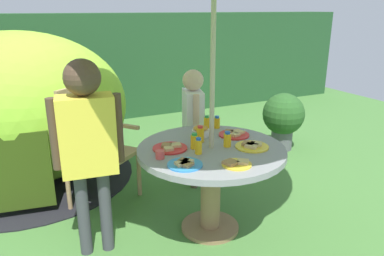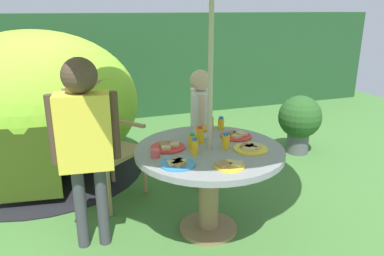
{
  "view_description": "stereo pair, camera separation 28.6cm",
  "coord_description": "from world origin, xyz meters",
  "px_view_note": "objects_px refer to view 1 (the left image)",
  "views": [
    {
      "loc": [
        -1.26,
        -2.26,
        1.69
      ],
      "look_at": [
        -0.07,
        0.19,
        0.8
      ],
      "focal_mm": 34.61,
      "sensor_mm": 36.0,
      "label": 1
    },
    {
      "loc": [
        -1.0,
        -2.37,
        1.69
      ],
      "look_at": [
        -0.07,
        0.19,
        0.8
      ],
      "focal_mm": 34.61,
      "sensor_mm": 36.0,
      "label": 2
    }
  ],
  "objects_px": {
    "juice_bottle_near_right": "(198,146)",
    "wooden_chair": "(93,140)",
    "child_in_yellow_shirt": "(87,135)",
    "plate_far_right": "(170,148)",
    "juice_bottle_mid_left": "(207,123)",
    "garden_table": "(211,166)",
    "plate_front_edge": "(185,164)",
    "snack_bowl": "(201,131)",
    "juice_bottle_back_edge": "(227,140)",
    "dome_tent": "(22,109)",
    "plate_center_back": "(236,164)",
    "plate_far_left": "(234,134)",
    "juice_bottle_near_left": "(194,141)",
    "juice_bottle_spot_a": "(217,122)",
    "child_in_white_shirt": "(193,114)",
    "plate_mid_right": "(252,146)",
    "juice_bottle_center_front": "(200,134)",
    "potted_plant": "(283,117)",
    "cup_near": "(160,155)"
  },
  "relations": [
    {
      "from": "potted_plant",
      "to": "plate_front_edge",
      "type": "relative_size",
      "value": 3.0
    },
    {
      "from": "garden_table",
      "to": "plate_center_back",
      "type": "height_order",
      "value": "plate_center_back"
    },
    {
      "from": "plate_center_back",
      "to": "plate_far_left",
      "type": "bearing_deg",
      "value": 59.24
    },
    {
      "from": "wooden_chair",
      "to": "plate_far_left",
      "type": "xyz_separation_m",
      "value": [
        1.01,
        -0.7,
        0.12
      ]
    },
    {
      "from": "plate_mid_right",
      "to": "child_in_yellow_shirt",
      "type": "bearing_deg",
      "value": 168.13
    },
    {
      "from": "wooden_chair",
      "to": "juice_bottle_near_left",
      "type": "xyz_separation_m",
      "value": [
        0.59,
        -0.82,
        0.16
      ]
    },
    {
      "from": "child_in_yellow_shirt",
      "to": "juice_bottle_spot_a",
      "type": "relative_size",
      "value": 12.95
    },
    {
      "from": "child_in_yellow_shirt",
      "to": "cup_near",
      "type": "height_order",
      "value": "child_in_yellow_shirt"
    },
    {
      "from": "juice_bottle_near_right",
      "to": "juice_bottle_mid_left",
      "type": "relative_size",
      "value": 1.06
    },
    {
      "from": "snack_bowl",
      "to": "plate_mid_right",
      "type": "height_order",
      "value": "snack_bowl"
    },
    {
      "from": "juice_bottle_center_front",
      "to": "juice_bottle_mid_left",
      "type": "height_order",
      "value": "juice_bottle_center_front"
    },
    {
      "from": "child_in_yellow_shirt",
      "to": "plate_far_right",
      "type": "height_order",
      "value": "child_in_yellow_shirt"
    },
    {
      "from": "wooden_chair",
      "to": "plate_center_back",
      "type": "bearing_deg",
      "value": -99.54
    },
    {
      "from": "plate_far_left",
      "to": "juice_bottle_center_front",
      "type": "relative_size",
      "value": 1.9
    },
    {
      "from": "snack_bowl",
      "to": "cup_near",
      "type": "relative_size",
      "value": 2.26
    },
    {
      "from": "plate_far_left",
      "to": "juice_bottle_near_right",
      "type": "bearing_deg",
      "value": -152.57
    },
    {
      "from": "snack_bowl",
      "to": "plate_front_edge",
      "type": "relative_size",
      "value": 0.61
    },
    {
      "from": "plate_center_back",
      "to": "plate_mid_right",
      "type": "bearing_deg",
      "value": 39.09
    },
    {
      "from": "dome_tent",
      "to": "snack_bowl",
      "type": "xyz_separation_m",
      "value": [
        1.28,
        -1.37,
        -0.0
      ]
    },
    {
      "from": "garden_table",
      "to": "plate_front_edge",
      "type": "distance_m",
      "value": 0.41
    },
    {
      "from": "garden_table",
      "to": "child_in_white_shirt",
      "type": "bearing_deg",
      "value": 73.79
    },
    {
      "from": "plate_far_right",
      "to": "juice_bottle_mid_left",
      "type": "xyz_separation_m",
      "value": [
        0.47,
        0.31,
        0.04
      ]
    },
    {
      "from": "juice_bottle_back_edge",
      "to": "plate_mid_right",
      "type": "bearing_deg",
      "value": -31.56
    },
    {
      "from": "juice_bottle_back_edge",
      "to": "dome_tent",
      "type": "bearing_deg",
      "value": 128.67
    },
    {
      "from": "snack_bowl",
      "to": "juice_bottle_back_edge",
      "type": "relative_size",
      "value": 1.21
    },
    {
      "from": "garden_table",
      "to": "snack_bowl",
      "type": "bearing_deg",
      "value": 79.32
    },
    {
      "from": "plate_center_back",
      "to": "juice_bottle_mid_left",
      "type": "relative_size",
      "value": 1.73
    },
    {
      "from": "child_in_white_shirt",
      "to": "juice_bottle_near_left",
      "type": "relative_size",
      "value": 9.67
    },
    {
      "from": "juice_bottle_mid_left",
      "to": "cup_near",
      "type": "relative_size",
      "value": 1.82
    },
    {
      "from": "plate_front_edge",
      "to": "plate_center_back",
      "type": "bearing_deg",
      "value": -25.2
    },
    {
      "from": "juice_bottle_near_left",
      "to": "snack_bowl",
      "type": "bearing_deg",
      "value": 53.71
    },
    {
      "from": "plate_far_left",
      "to": "juice_bottle_mid_left",
      "type": "height_order",
      "value": "juice_bottle_mid_left"
    },
    {
      "from": "child_in_white_shirt",
      "to": "plate_far_right",
      "type": "height_order",
      "value": "child_in_white_shirt"
    },
    {
      "from": "wooden_chair",
      "to": "snack_bowl",
      "type": "height_order",
      "value": "wooden_chair"
    },
    {
      "from": "child_in_white_shirt",
      "to": "plate_mid_right",
      "type": "bearing_deg",
      "value": 19.63
    },
    {
      "from": "plate_front_edge",
      "to": "cup_near",
      "type": "distance_m",
      "value": 0.21
    },
    {
      "from": "juice_bottle_mid_left",
      "to": "juice_bottle_spot_a",
      "type": "xyz_separation_m",
      "value": [
        0.09,
        -0.02,
        -0.0
      ]
    },
    {
      "from": "wooden_chair",
      "to": "plate_front_edge",
      "type": "xyz_separation_m",
      "value": [
        0.39,
        -1.08,
        0.12
      ]
    },
    {
      "from": "snack_bowl",
      "to": "plate_far_left",
      "type": "relative_size",
      "value": 0.57
    },
    {
      "from": "garden_table",
      "to": "plate_front_edge",
      "type": "height_order",
      "value": "plate_front_edge"
    },
    {
      "from": "dome_tent",
      "to": "potted_plant",
      "type": "height_order",
      "value": "dome_tent"
    },
    {
      "from": "juice_bottle_near_right",
      "to": "wooden_chair",
      "type": "bearing_deg",
      "value": 121.21
    },
    {
      "from": "child_in_white_shirt",
      "to": "juice_bottle_near_right",
      "type": "relative_size",
      "value": 9.41
    },
    {
      "from": "child_in_white_shirt",
      "to": "plate_far_right",
      "type": "xyz_separation_m",
      "value": [
        -0.51,
        -0.66,
        -0.03
      ]
    },
    {
      "from": "potted_plant",
      "to": "juice_bottle_mid_left",
      "type": "relative_size",
      "value": 6.14
    },
    {
      "from": "juice_bottle_center_front",
      "to": "cup_near",
      "type": "height_order",
      "value": "juice_bottle_center_front"
    },
    {
      "from": "juice_bottle_near_right",
      "to": "child_in_yellow_shirt",
      "type": "bearing_deg",
      "value": 166.08
    },
    {
      "from": "dome_tent",
      "to": "juice_bottle_near_left",
      "type": "bearing_deg",
      "value": -46.67
    },
    {
      "from": "wooden_chair",
      "to": "plate_front_edge",
      "type": "distance_m",
      "value": 1.15
    },
    {
      "from": "wooden_chair",
      "to": "child_in_yellow_shirt",
      "type": "bearing_deg",
      "value": -141.67
    }
  ]
}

